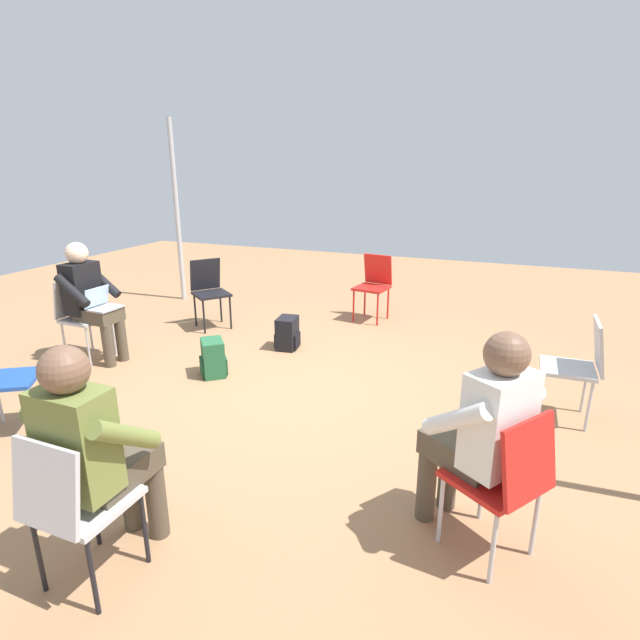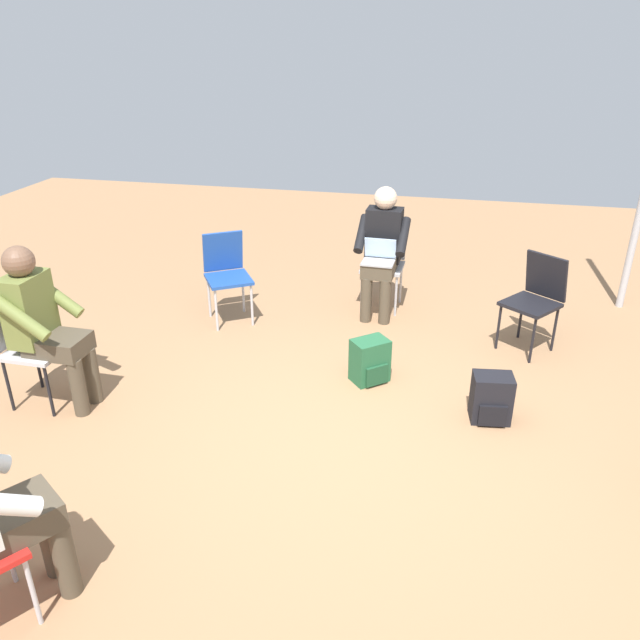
{
  "view_description": "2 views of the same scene",
  "coord_description": "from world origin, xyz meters",
  "px_view_note": "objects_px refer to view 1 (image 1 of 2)",
  "views": [
    {
      "loc": [
        3.81,
        1.79,
        2.0
      ],
      "look_at": [
        0.25,
        0.39,
        0.79
      ],
      "focal_mm": 28.0,
      "sensor_mm": 36.0,
      "label": 1
    },
    {
      "loc": [
        -0.57,
        3.51,
        2.59
      ],
      "look_at": [
        0.24,
        -0.15,
        0.83
      ],
      "focal_mm": 35.0,
      "sensor_mm": 36.0,
      "label": 2
    }
  ],
  "objects_px": {
    "person_in_white": "(482,427)",
    "chair_south": "(80,313)",
    "backpack_by_empty_chair": "(213,360)",
    "person_in_olive": "(95,446)",
    "chair_west": "(374,282)",
    "backpack_near_laptop_user": "(287,335)",
    "chair_north": "(579,363)",
    "person_with_laptop": "(90,296)",
    "chair_southwest": "(209,288)",
    "chair_east": "(73,502)",
    "chair_northeast": "(505,476)"
  },
  "relations": [
    {
      "from": "person_in_white",
      "to": "chair_south",
      "type": "bearing_deg",
      "value": 107.24
    },
    {
      "from": "backpack_by_empty_chair",
      "to": "person_in_olive",
      "type": "bearing_deg",
      "value": 20.54
    },
    {
      "from": "chair_west",
      "to": "backpack_near_laptop_user",
      "type": "relative_size",
      "value": 2.36
    },
    {
      "from": "chair_south",
      "to": "person_in_white",
      "type": "bearing_deg",
      "value": 74.68
    },
    {
      "from": "chair_north",
      "to": "person_in_white",
      "type": "relative_size",
      "value": 0.69
    },
    {
      "from": "chair_north",
      "to": "person_with_laptop",
      "type": "bearing_deg",
      "value": 95.34
    },
    {
      "from": "person_with_laptop",
      "to": "backpack_by_empty_chair",
      "type": "distance_m",
      "value": 1.47
    },
    {
      "from": "chair_southwest",
      "to": "person_with_laptop",
      "type": "bearing_deg",
      "value": 18.32
    },
    {
      "from": "chair_southwest",
      "to": "backpack_by_empty_chair",
      "type": "xyz_separation_m",
      "value": [
        1.3,
        0.88,
        -0.34
      ]
    },
    {
      "from": "chair_north",
      "to": "person_with_laptop",
      "type": "relative_size",
      "value": 0.69
    },
    {
      "from": "chair_southwest",
      "to": "person_in_white",
      "type": "distance_m",
      "value": 4.38
    },
    {
      "from": "chair_east",
      "to": "chair_southwest",
      "type": "bearing_deg",
      "value": 115.77
    },
    {
      "from": "chair_east",
      "to": "person_in_white",
      "type": "xyz_separation_m",
      "value": [
        -1.04,
        1.72,
        0.2
      ]
    },
    {
      "from": "chair_southwest",
      "to": "backpack_by_empty_chair",
      "type": "height_order",
      "value": "chair_southwest"
    },
    {
      "from": "chair_west",
      "to": "person_in_white",
      "type": "height_order",
      "value": "person_in_white"
    },
    {
      "from": "person_in_white",
      "to": "backpack_by_empty_chair",
      "type": "xyz_separation_m",
      "value": [
        -1.38,
        -2.57,
        -0.54
      ]
    },
    {
      "from": "chair_southwest",
      "to": "person_in_olive",
      "type": "relative_size",
      "value": 0.69
    },
    {
      "from": "chair_south",
      "to": "person_in_white",
      "type": "relative_size",
      "value": 0.69
    },
    {
      "from": "chair_southwest",
      "to": "chair_north",
      "type": "bearing_deg",
      "value": 113.64
    },
    {
      "from": "chair_southwest",
      "to": "person_with_laptop",
      "type": "height_order",
      "value": "person_with_laptop"
    },
    {
      "from": "chair_northeast",
      "to": "person_with_laptop",
      "type": "distance_m",
      "value": 4.3
    },
    {
      "from": "person_with_laptop",
      "to": "backpack_near_laptop_user",
      "type": "height_order",
      "value": "person_with_laptop"
    },
    {
      "from": "backpack_by_empty_chair",
      "to": "chair_northeast",
      "type": "bearing_deg",
      "value": 61.32
    },
    {
      "from": "chair_east",
      "to": "person_in_olive",
      "type": "relative_size",
      "value": 0.69
    },
    {
      "from": "person_with_laptop",
      "to": "person_in_white",
      "type": "height_order",
      "value": "same"
    },
    {
      "from": "chair_southwest",
      "to": "chair_northeast",
      "type": "relative_size",
      "value": 1.0
    },
    {
      "from": "chair_southwest",
      "to": "backpack_near_laptop_user",
      "type": "bearing_deg",
      "value": 110.82
    },
    {
      "from": "chair_north",
      "to": "chair_west",
      "type": "distance_m",
      "value": 3.04
    },
    {
      "from": "chair_southwest",
      "to": "person_in_white",
      "type": "relative_size",
      "value": 0.69
    },
    {
      "from": "person_in_white",
      "to": "chair_southwest",
      "type": "bearing_deg",
      "value": 86.74
    },
    {
      "from": "chair_west",
      "to": "person_in_olive",
      "type": "height_order",
      "value": "person_in_olive"
    },
    {
      "from": "chair_west",
      "to": "backpack_near_laptop_user",
      "type": "height_order",
      "value": "chair_west"
    },
    {
      "from": "chair_northeast",
      "to": "chair_east",
      "type": "bearing_deg",
      "value": 151.63
    },
    {
      "from": "chair_east",
      "to": "chair_west",
      "type": "height_order",
      "value": "same"
    },
    {
      "from": "chair_east",
      "to": "chair_west",
      "type": "relative_size",
      "value": 1.0
    },
    {
      "from": "backpack_near_laptop_user",
      "to": "chair_southwest",
      "type": "bearing_deg",
      "value": -106.55
    },
    {
      "from": "chair_west",
      "to": "chair_south",
      "type": "distance_m",
      "value": 3.5
    },
    {
      "from": "chair_south",
      "to": "person_in_olive",
      "type": "relative_size",
      "value": 0.69
    },
    {
      "from": "person_with_laptop",
      "to": "person_in_white",
      "type": "bearing_deg",
      "value": 74.06
    },
    {
      "from": "chair_southwest",
      "to": "chair_northeast",
      "type": "bearing_deg",
      "value": 89.57
    },
    {
      "from": "chair_east",
      "to": "chair_south",
      "type": "bearing_deg",
      "value": 136.55
    },
    {
      "from": "chair_west",
      "to": "chair_northeast",
      "type": "xyz_separation_m",
      "value": [
        3.85,
        1.76,
        0.0
      ]
    },
    {
      "from": "chair_north",
      "to": "backpack_near_laptop_user",
      "type": "height_order",
      "value": "chair_north"
    },
    {
      "from": "chair_east",
      "to": "chair_south",
      "type": "xyz_separation_m",
      "value": [
        -2.33,
        -2.38,
        0.0
      ]
    },
    {
      "from": "chair_northeast",
      "to": "chair_southwest",
      "type": "bearing_deg",
      "value": 86.86
    },
    {
      "from": "chair_northeast",
      "to": "person_with_laptop",
      "type": "height_order",
      "value": "person_with_laptop"
    },
    {
      "from": "chair_west",
      "to": "backpack_by_empty_chair",
      "type": "xyz_separation_m",
      "value": [
        2.37,
        -0.95,
        -0.34
      ]
    },
    {
      "from": "person_in_olive",
      "to": "person_in_white",
      "type": "bearing_deg",
      "value": 27.88
    },
    {
      "from": "chair_south",
      "to": "backpack_near_laptop_user",
      "type": "height_order",
      "value": "chair_south"
    },
    {
      "from": "chair_east",
      "to": "chair_northeast",
      "type": "bearing_deg",
      "value": 27.9
    }
  ]
}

